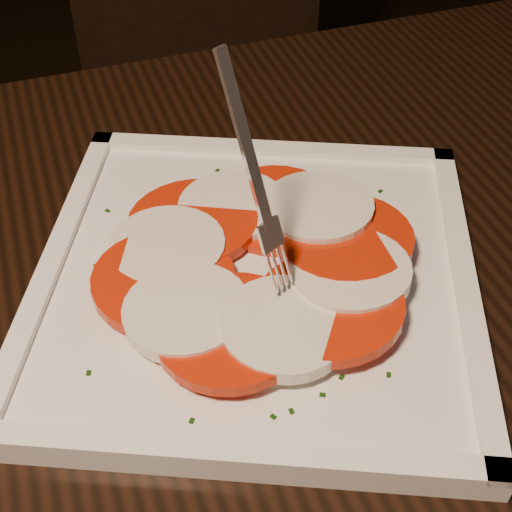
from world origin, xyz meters
TOP-DOWN VIEW (x-y plane):
  - table at (0.21, 0.06)m, footprint 1.21×0.81m
  - chair at (0.30, 0.84)m, footprint 0.51×0.51m
  - plate at (0.16, 0.12)m, footprint 0.39×0.39m
  - caprese_salad at (0.16, 0.12)m, footprint 0.25×0.24m
  - fork at (0.15, 0.11)m, footprint 0.04×0.06m

SIDE VIEW (x-z plane):
  - chair at x=0.30m, z-range 0.07..1.00m
  - table at x=0.21m, z-range 0.28..1.03m
  - plate at x=0.16m, z-range 0.75..0.76m
  - caprese_salad at x=0.16m, z-range 0.76..0.79m
  - fork at x=0.15m, z-range 0.79..0.93m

